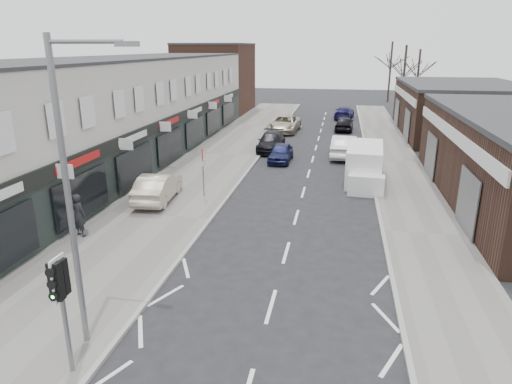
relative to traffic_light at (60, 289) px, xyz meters
The scene contains 21 objects.
ground 5.41m from the traffic_light, 24.61° to the left, with size 160.00×160.00×0.00m, color black.
pavement_left 24.24m from the traffic_light, 95.59° to the left, with size 5.50×64.00×0.12m, color slate.
pavement_right 26.18m from the traffic_light, 67.09° to the left, with size 3.50×64.00×0.12m, color slate.
shop_terrace_left 23.39m from the traffic_light, 112.93° to the left, with size 8.00×41.00×7.10m, color beige.
brick_block_far 47.91m from the traffic_light, 100.95° to the left, with size 8.00×10.00×8.00m, color #4D2E21.
right_unit_far 39.78m from the traffic_light, 64.86° to the left, with size 10.00×16.00×4.50m, color #3A251A.
tree_far_a 51.84m from the traffic_light, 75.00° to the left, with size 3.60×3.60×8.00m, color #382D26, non-canonical shape.
tree_far_b 58.28m from the traffic_light, 74.15° to the left, with size 3.60×3.60×7.50m, color #382D26, non-canonical shape.
tree_far_c 63.39m from the traffic_light, 78.25° to the left, with size 3.60×3.60×8.50m, color #382D26, non-canonical shape.
traffic_light is the anchor object (origin of this frame).
street_lamp 2.52m from the traffic_light, 95.88° to the left, with size 2.23×0.22×8.00m.
warning_sign 14.04m from the traffic_light, 93.10° to the left, with size 0.12×0.80×2.70m.
white_van 20.29m from the traffic_light, 67.34° to the left, with size 2.32×5.77×2.20m.
sedan_on_pavement 13.31m from the traffic_light, 102.81° to the left, with size 1.53×4.40×1.45m, color #B5A690.
pedestrian 9.07m from the traffic_light, 119.19° to the left, with size 0.68×0.45×1.88m, color black.
parked_car_left_a 23.11m from the traffic_light, 84.52° to the left, with size 1.50×3.73×1.27m, color #14193F.
parked_car_left_b 26.32m from the traffic_light, 87.82° to the left, with size 1.97×4.84×1.41m, color black.
parked_car_left_c 34.74m from the traffic_light, 88.35° to the left, with size 2.54×5.51×1.53m, color #B2A88E.
parked_car_right_a 26.05m from the traffic_light, 75.30° to the left, with size 1.71×4.90×1.62m, color silver.
parked_car_right_b 37.01m from the traffic_light, 79.72° to the left, with size 1.66×4.13×1.41m, color black.
parked_car_right_c 44.66m from the traffic_light, 81.50° to the left, with size 1.94×4.78×1.39m, color #14143E.
Camera 1 is at (1.83, -10.48, 7.82)m, focal length 32.00 mm.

